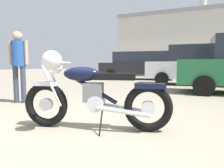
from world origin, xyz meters
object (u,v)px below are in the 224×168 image
object	(u,v)px
blue_hatchback_right	(192,65)
pale_sedan_back	(142,66)
white_estate_far	(139,65)
vintage_motorcycle	(91,94)
bystander	(19,59)

from	to	relation	value
blue_hatchback_right	pale_sedan_back	distance (m)	8.05
blue_hatchback_right	white_estate_far	bearing A→B (deg)	-43.96
pale_sedan_back	white_estate_far	bearing A→B (deg)	-81.91
white_estate_far	pale_sedan_back	xyz separation A→B (m)	(-1.04, 4.28, -0.10)
vintage_motorcycle	pale_sedan_back	distance (m)	14.53
vintage_motorcycle	blue_hatchback_right	world-z (taller)	blue_hatchback_right
vintage_motorcycle	pale_sedan_back	world-z (taller)	pale_sedan_back
blue_hatchback_right	pale_sedan_back	bearing A→B (deg)	-64.08
blue_hatchback_right	pale_sedan_back	size ratio (longest dim) A/B	0.93
blue_hatchback_right	white_estate_far	size ratio (longest dim) A/B	0.82
bystander	pale_sedan_back	distance (m)	13.20
blue_hatchback_right	bystander	bearing A→B (deg)	54.80
vintage_motorcycle	blue_hatchback_right	bearing A→B (deg)	-113.39
blue_hatchback_right	white_estate_far	world-z (taller)	blue_hatchback_right
bystander	blue_hatchback_right	distance (m)	7.28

